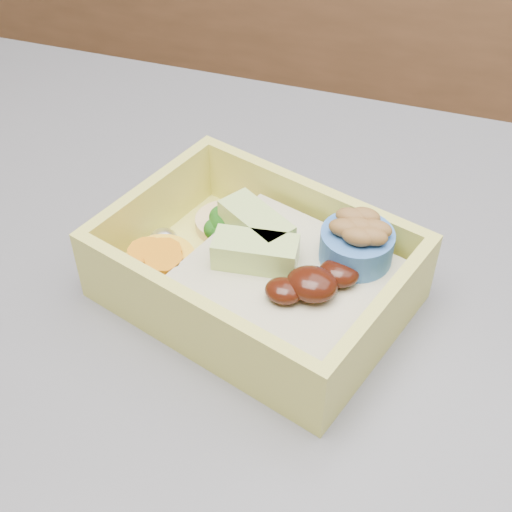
% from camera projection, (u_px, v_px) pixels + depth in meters
% --- Properties ---
extents(bento_box, '(0.22, 0.19, 0.07)m').
position_uv_depth(bento_box, '(265.00, 272.00, 0.46)').
color(bento_box, '#DDD85B').
rests_on(bento_box, island).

